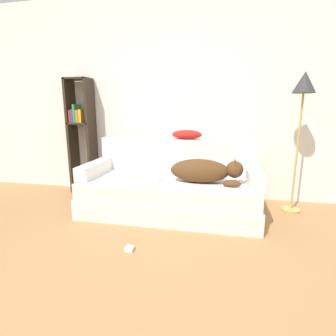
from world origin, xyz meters
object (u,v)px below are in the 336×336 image
bookshelf (81,130)px  floor_lamp (303,95)px  throw_pillow (187,135)px  laptop (148,179)px  power_adapter (130,249)px  couch (170,196)px  dog (205,171)px

bookshelf → floor_lamp: (2.85, -0.22, 0.44)m
throw_pillow → floor_lamp: bearing=-1.7°
laptop → throw_pillow: size_ratio=1.05×
power_adapter → laptop: bearing=94.9°
couch → power_adapter: size_ratio=29.04×
dog → bookshelf: bearing=160.4°
throw_pillow → bookshelf: bearing=173.3°
laptop → power_adapter: laptop is taller
throw_pillow → power_adapter: size_ratio=5.38×
dog → power_adapter: (-0.57, -0.85, -0.53)m
laptop → throw_pillow: (0.38, 0.47, 0.47)m
throw_pillow → bookshelf: bookshelf is taller
floor_lamp → power_adapter: 2.44m
laptop → bookshelf: bearing=164.2°
dog → floor_lamp: bearing=22.8°
laptop → bookshelf: bookshelf is taller
dog → bookshelf: bookshelf is taller
couch → dog: dog is taller
couch → power_adapter: 0.96m
throw_pillow → floor_lamp: size_ratio=0.23×
throw_pillow → dog: bearing=-60.3°
dog → throw_pillow: bearing=119.7°
couch → laptop: size_ratio=5.16×
dog → throw_pillow: (-0.27, 0.47, 0.35)m
throw_pillow → bookshelf: 1.57m
couch → dog: (0.41, -0.08, 0.34)m
power_adapter → floor_lamp: bearing=38.8°
floor_lamp → throw_pillow: bearing=178.3°
bookshelf → floor_lamp: bookshelf is taller
floor_lamp → dog: bearing=-157.2°
throw_pillow → floor_lamp: 1.37m
dog → throw_pillow: size_ratio=2.11×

